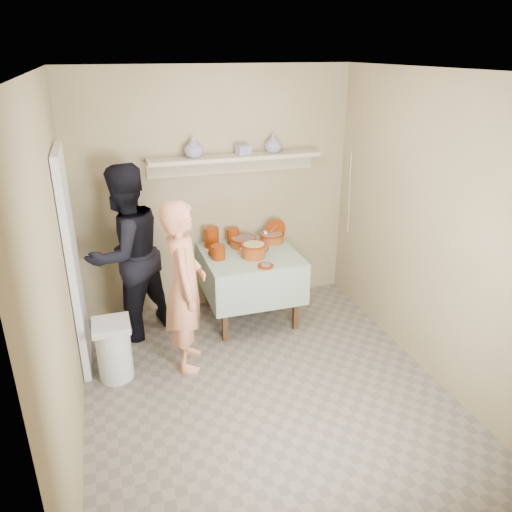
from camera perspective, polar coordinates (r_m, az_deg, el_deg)
name	(u,v)px	position (r m, az deg, el deg)	size (l,w,h in m)	color
ground	(266,391)	(4.46, 1.10, -15.20)	(3.50, 3.50, 0.00)	#6F6557
tile_panel	(73,264)	(4.63, -20.15, -0.84)	(0.06, 0.70, 2.00)	silver
plate_stack_a	(211,237)	(5.36, -5.11, 2.15)	(0.16, 0.16, 0.21)	#661C01
plate_stack_b	(233,236)	(5.45, -2.64, 2.31)	(0.14, 0.14, 0.17)	#661C01
bowl_stack	(218,252)	(5.05, -4.33, 0.45)	(0.14, 0.14, 0.14)	#661C01
empty_bowl	(216,252)	(5.18, -4.65, 0.45)	(0.16, 0.16, 0.05)	#661C01
propped_lid	(276,230)	(5.52, 2.30, 3.02)	(0.24, 0.24, 0.02)	#661C01
vase_right	(273,143)	(5.35, 1.97, 12.73)	(0.18, 0.18, 0.19)	navy
vase_left	(193,147)	(5.14, -7.17, 12.24)	(0.20, 0.20, 0.21)	navy
ceramic_box	(243,150)	(5.24, -1.49, 12.00)	(0.13, 0.10, 0.10)	navy
person_cook	(185,287)	(4.45, -8.14, -3.49)	(0.58, 0.38, 1.58)	#E28A61
person_helper	(126,254)	(5.02, -14.60, 0.24)	(0.86, 0.67, 1.77)	black
room_shell	(267,213)	(3.70, 1.29, 4.89)	(3.04, 3.54, 2.62)	#98875D
serving_table	(250,263)	(5.25, -0.70, -0.84)	(0.97, 0.97, 0.76)	#4C2D16
cazuela_meat_a	(243,241)	(5.37, -1.49, 1.72)	(0.30, 0.30, 0.10)	maroon
cazuela_meat_b	(272,237)	(5.49, 1.81, 2.21)	(0.28, 0.28, 0.10)	maroon
ladle	(266,233)	(5.46, 1.13, 2.67)	(0.08, 0.26, 0.19)	silver
cazuela_rice	(254,249)	(5.07, -0.26, 0.77)	(0.33, 0.25, 0.14)	maroon
front_plate	(266,266)	(4.88, 1.10, -1.11)	(0.16, 0.16, 0.03)	#661C01
wall_shelf	(234,159)	(5.27, -2.48, 11.00)	(1.80, 0.25, 0.21)	tan
trash_bin	(114,350)	(4.64, -15.92, -10.27)	(0.32, 0.32, 0.56)	silver
electrical_cord	(349,193)	(5.67, 10.63, 7.08)	(0.01, 0.05, 0.90)	silver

